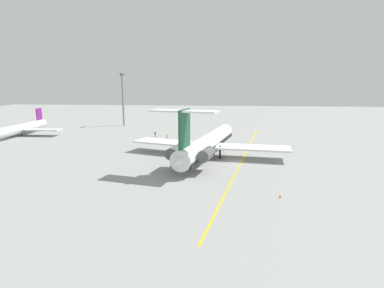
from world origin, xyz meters
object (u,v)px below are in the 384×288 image
at_px(main_jetliner, 207,143).
at_px(ground_crew_near_tail, 167,136).
at_px(airliner_mid_left, 20,129).
at_px(light_mast, 123,97).
at_px(ground_crew_near_nose, 155,134).
at_px(safety_cone_nose, 280,196).

height_order(main_jetliner, ground_crew_near_tail, main_jetliner).
xyz_separation_m(airliner_mid_left, light_mast, (28.43, -27.89, 9.61)).
xyz_separation_m(ground_crew_near_nose, ground_crew_near_tail, (-4.54, -4.83, -0.09)).
bearing_deg(airliner_mid_left, ground_crew_near_tail, 87.15).
xyz_separation_m(main_jetliner, airliner_mid_left, (25.96, 65.72, -1.11)).
distance_m(main_jetliner, light_mast, 66.80).
distance_m(main_jetliner, ground_crew_near_nose, 33.97).
height_order(airliner_mid_left, ground_crew_near_tail, airliner_mid_left).
bearing_deg(safety_cone_nose, ground_crew_near_tail, 28.52).
relative_size(safety_cone_nose, light_mast, 0.03).
bearing_deg(ground_crew_near_tail, main_jetliner, 24.92).
relative_size(ground_crew_near_nose, safety_cone_nose, 3.25).
relative_size(main_jetliner, ground_crew_near_tail, 27.54).
distance_m(main_jetliner, ground_crew_near_tail, 27.59).
xyz_separation_m(ground_crew_near_nose, safety_cone_nose, (-54.58, -32.02, -0.86)).
height_order(main_jetliner, safety_cone_nose, main_jetliner).
distance_m(main_jetliner, airliner_mid_left, 70.67).
height_order(airliner_mid_left, light_mast, light_mast).
height_order(main_jetliner, ground_crew_near_nose, main_jetliner).
bearing_deg(ground_crew_near_nose, light_mast, 7.88).
relative_size(ground_crew_near_tail, safety_cone_nose, 2.99).
distance_m(airliner_mid_left, light_mast, 40.97).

